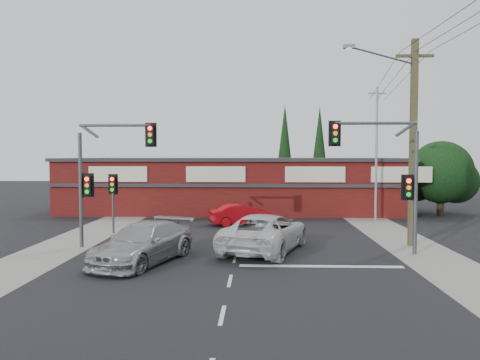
{
  "coord_description": "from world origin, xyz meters",
  "views": [
    {
      "loc": [
        0.97,
        -20.0,
        4.42
      ],
      "look_at": [
        0.1,
        3.0,
        3.21
      ],
      "focal_mm": 35.0,
      "sensor_mm": 36.0,
      "label": 1
    }
  ],
  "objects_px": {
    "white_suv": "(265,232)",
    "red_sedan": "(242,214)",
    "shop_building": "(233,184)",
    "utility_pole": "(411,135)",
    "silver_suv": "(143,243)"
  },
  "relations": [
    {
      "from": "silver_suv",
      "to": "red_sedan",
      "type": "xyz_separation_m",
      "value": [
        3.7,
        10.61,
        -0.14
      ]
    },
    {
      "from": "shop_building",
      "to": "white_suv",
      "type": "bearing_deg",
      "value": -81.53
    },
    {
      "from": "white_suv",
      "to": "shop_building",
      "type": "distance_m",
      "value": 15.73
    },
    {
      "from": "red_sedan",
      "to": "shop_building",
      "type": "distance_m",
      "value": 7.65
    },
    {
      "from": "silver_suv",
      "to": "red_sedan",
      "type": "height_order",
      "value": "silver_suv"
    },
    {
      "from": "silver_suv",
      "to": "red_sedan",
      "type": "distance_m",
      "value": 11.24
    },
    {
      "from": "white_suv",
      "to": "red_sedan",
      "type": "xyz_separation_m",
      "value": [
        -1.36,
        8.05,
        -0.19
      ]
    },
    {
      "from": "white_suv",
      "to": "shop_building",
      "type": "relative_size",
      "value": 0.23
    },
    {
      "from": "white_suv",
      "to": "shop_building",
      "type": "height_order",
      "value": "shop_building"
    },
    {
      "from": "shop_building",
      "to": "red_sedan",
      "type": "bearing_deg",
      "value": -82.71
    },
    {
      "from": "white_suv",
      "to": "utility_pole",
      "type": "xyz_separation_m",
      "value": [
        7.05,
        1.51,
        4.53
      ]
    },
    {
      "from": "silver_suv",
      "to": "red_sedan",
      "type": "relative_size",
      "value": 1.38
    },
    {
      "from": "white_suv",
      "to": "silver_suv",
      "type": "height_order",
      "value": "white_suv"
    },
    {
      "from": "white_suv",
      "to": "red_sedan",
      "type": "height_order",
      "value": "white_suv"
    },
    {
      "from": "white_suv",
      "to": "red_sedan",
      "type": "bearing_deg",
      "value": -62.37
    }
  ]
}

